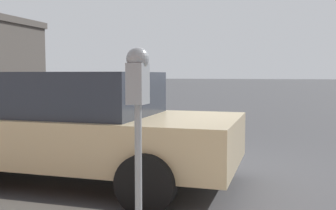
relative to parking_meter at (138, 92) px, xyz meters
name	(u,v)px	position (x,y,z in m)	size (l,w,h in m)	color
ground_plane	(187,171)	(2.57, 0.20, -1.31)	(220.00, 220.00, 0.00)	#424244
parking_meter	(138,92)	(0.00, 0.00, 0.00)	(0.21, 0.19, 1.55)	gray
car_tan	(70,124)	(1.63, 1.60, -0.53)	(2.07, 4.39, 1.48)	tan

